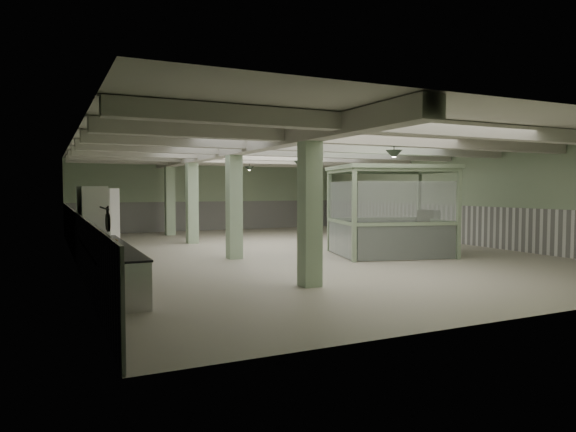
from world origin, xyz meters
name	(u,v)px	position (x,y,z in m)	size (l,w,h in m)	color
floor	(293,251)	(0.00, 0.00, 0.00)	(20.00, 20.00, 0.00)	beige
ceiling	(293,147)	(0.00, 0.00, 3.60)	(14.00, 20.00, 0.02)	beige
wall_back	(209,196)	(0.00, 10.00, 1.80)	(14.00, 0.02, 3.60)	#A3BA94
wall_front	(550,209)	(0.00, -10.00, 1.80)	(14.00, 0.02, 3.60)	#A3BA94
wall_left	(74,201)	(-7.00, 0.00, 1.80)	(0.02, 20.00, 3.60)	#A3BA94
wall_right	(449,198)	(7.00, 0.00, 1.80)	(0.02, 20.00, 3.60)	#A3BA94
wainscot_left	(76,237)	(-6.97, 0.00, 0.75)	(0.05, 19.90, 1.50)	white
wainscot_right	(448,224)	(6.97, 0.00, 0.75)	(0.05, 19.90, 1.50)	white
wainscot_back	(210,216)	(0.00, 9.97, 0.75)	(13.90, 0.05, 1.50)	white
girder	(224,151)	(-2.50, 0.00, 3.38)	(0.45, 19.90, 0.40)	beige
beam_a	(447,129)	(0.00, -7.50, 3.42)	(13.90, 0.35, 0.32)	beige
beam_b	(378,139)	(0.00, -5.00, 3.42)	(13.90, 0.35, 0.32)	beige
beam_c	(329,147)	(0.00, -2.50, 3.42)	(13.90, 0.35, 0.32)	beige
beam_d	(293,152)	(0.00, 0.00, 3.42)	(13.90, 0.35, 0.32)	beige
beam_e	(265,156)	(0.00, 2.50, 3.42)	(13.90, 0.35, 0.32)	beige
beam_f	(243,160)	(0.00, 5.00, 3.42)	(13.90, 0.35, 0.32)	beige
beam_g	(224,162)	(0.00, 7.50, 3.42)	(13.90, 0.35, 0.32)	beige
column_a	(310,205)	(-2.50, -6.00, 1.80)	(0.42, 0.42, 3.60)	#AFCDA5
column_b	(234,200)	(-2.50, -1.00, 1.80)	(0.42, 0.42, 3.60)	#AFCDA5
column_c	(192,198)	(-2.50, 4.00, 1.80)	(0.42, 0.42, 3.60)	#AFCDA5
column_d	(170,197)	(-2.50, 8.00, 1.80)	(0.42, 0.42, 3.60)	#AFCDA5
hook_rail	(104,208)	(-6.93, -7.60, 1.85)	(0.02, 0.02, 1.20)	black
pendant_front	(394,154)	(0.50, -5.00, 3.05)	(0.44, 0.44, 0.22)	#2D3B2C
pendant_mid	(299,164)	(0.50, 0.50, 3.05)	(0.44, 0.44, 0.22)	#2D3B2C
pendant_back	(249,169)	(0.50, 5.50, 3.05)	(0.44, 0.44, 0.22)	#2D3B2C
prep_counter	(108,266)	(-6.54, -4.24, 0.46)	(0.94, 5.40, 0.91)	silver
pitcher_near	(116,254)	(-6.66, -6.66, 1.02)	(0.17, 0.19, 0.24)	silver
pitcher_far	(100,234)	(-6.51, -2.33, 1.03)	(0.17, 0.20, 0.25)	silver
veg_colander	(110,244)	(-6.52, -4.57, 0.99)	(0.39, 0.39, 0.18)	#3D3D42
orange_bowl	(111,246)	(-6.51, -4.57, 0.94)	(0.25, 0.25, 0.09)	#B2B2B7
skillet_near	(108,223)	(-6.88, -7.67, 1.63)	(0.28, 0.28, 0.04)	black
skillet_far	(107,222)	(-6.88, -7.52, 1.63)	(0.25, 0.25, 0.03)	black
walkin_cooler	(93,228)	(-6.62, -1.50, 1.12)	(1.02, 2.44, 2.23)	white
guard_booth	(390,196)	(2.38, -2.33, 1.92)	(4.22, 3.83, 2.89)	#91A887
filing_cabinet	(428,231)	(4.20, -2.07, 0.71)	(0.46, 0.66, 1.43)	#5B5C4D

